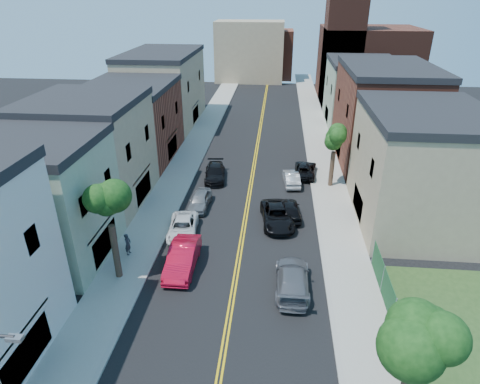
% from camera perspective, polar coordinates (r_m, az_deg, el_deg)
% --- Properties ---
extents(sidewalk_left, '(3.20, 100.00, 0.15)m').
position_cam_1_polar(sidewalk_left, '(51.80, -6.46, 6.34)').
color(sidewalk_left, gray).
rests_on(sidewalk_left, ground).
extents(sidewalk_right, '(3.20, 100.00, 0.15)m').
position_cam_1_polar(sidewalk_right, '(51.06, 11.28, 5.69)').
color(sidewalk_right, gray).
rests_on(sidewalk_right, ground).
extents(curb_left, '(0.30, 100.00, 0.15)m').
position_cam_1_polar(curb_left, '(51.48, -4.54, 6.29)').
color(curb_left, gray).
rests_on(curb_left, ground).
extents(curb_right, '(0.30, 100.00, 0.15)m').
position_cam_1_polar(curb_right, '(50.90, 9.31, 5.79)').
color(curb_right, gray).
rests_on(curb_right, ground).
extents(bldg_left_palegrn, '(9.00, 8.00, 8.50)m').
position_cam_1_polar(bldg_left_palegrn, '(31.73, -26.43, -1.62)').
color(bldg_left_palegrn, gray).
rests_on(bldg_left_palegrn, ground).
extents(bldg_left_tan_near, '(9.00, 10.00, 9.00)m').
position_cam_1_polar(bldg_left_tan_near, '(38.81, -20.08, 4.89)').
color(bldg_left_tan_near, '#998466').
rests_on(bldg_left_tan_near, ground).
extents(bldg_left_brick, '(9.00, 12.00, 8.00)m').
position_cam_1_polar(bldg_left_brick, '(48.56, -14.80, 9.15)').
color(bldg_left_brick, brown).
rests_on(bldg_left_brick, ground).
extents(bldg_left_tan_far, '(9.00, 16.00, 9.50)m').
position_cam_1_polar(bldg_left_tan_far, '(61.28, -10.58, 13.76)').
color(bldg_left_tan_far, '#998466').
rests_on(bldg_left_tan_far, ground).
extents(bldg_right_tan, '(9.00, 12.00, 9.00)m').
position_cam_1_polar(bldg_right_tan, '(36.16, 23.68, 2.69)').
color(bldg_right_tan, '#998466').
rests_on(bldg_right_tan, ground).
extents(bldg_right_brick, '(9.00, 14.00, 10.00)m').
position_cam_1_polar(bldg_right_brick, '(48.74, 19.23, 9.85)').
color(bldg_right_brick, brown).
rests_on(bldg_right_brick, ground).
extents(bldg_right_palegrn, '(9.00, 12.00, 8.50)m').
position_cam_1_polar(bldg_right_palegrn, '(62.20, 16.41, 12.87)').
color(bldg_right_palegrn, gray).
rests_on(bldg_right_palegrn, ground).
extents(church, '(16.20, 14.20, 22.60)m').
position_cam_1_polar(church, '(76.68, 16.58, 17.53)').
color(church, '#4C2319').
rests_on(church, ground).
extents(backdrop_left, '(14.00, 8.00, 12.00)m').
position_cam_1_polar(backdrop_left, '(90.60, 1.35, 18.95)').
color(backdrop_left, '#998466').
rests_on(backdrop_left, ground).
extents(backdrop_center, '(10.00, 8.00, 10.00)m').
position_cam_1_polar(backdrop_center, '(94.50, 4.09, 18.59)').
color(backdrop_center, brown).
rests_on(backdrop_center, ground).
extents(fence_right, '(0.04, 15.00, 1.90)m').
position_cam_1_polar(fence_right, '(24.85, 21.48, -17.73)').
color(fence_right, '#143F1E').
rests_on(fence_right, sidewalk_right).
extents(tree_left_mid, '(5.20, 5.20, 9.29)m').
position_cam_1_polar(tree_left_mid, '(26.38, -18.13, 0.13)').
color(tree_left_mid, '#3E2B1F').
rests_on(tree_left_mid, sidewalk_left).
extents(tree_right_corner, '(5.80, 5.80, 10.35)m').
position_cam_1_polar(tree_right_corner, '(16.51, 24.42, -15.32)').
color(tree_right_corner, '#3E2B1F').
rests_on(tree_right_corner, sidewalk_right).
extents(tree_right_far, '(4.40, 4.40, 8.03)m').
position_cam_1_polar(tree_right_far, '(39.85, 13.22, 8.27)').
color(tree_right_far, '#3E2B1F').
rests_on(tree_right_far, sidewalk_right).
extents(red_sedan, '(1.85, 5.22, 1.72)m').
position_cam_1_polar(red_sedan, '(29.21, -8.00, -9.06)').
color(red_sedan, red).
rests_on(red_sedan, ground).
extents(white_pickup, '(2.70, 4.99, 1.33)m').
position_cam_1_polar(white_pickup, '(33.00, -7.96, -4.93)').
color(white_pickup, silver).
rests_on(white_pickup, ground).
extents(grey_car_left, '(1.84, 4.27, 1.44)m').
position_cam_1_polar(grey_car_left, '(36.87, -5.62, -1.14)').
color(grey_car_left, slate).
rests_on(grey_car_left, ground).
extents(black_car_left, '(2.54, 5.12, 1.43)m').
position_cam_1_polar(black_car_left, '(42.29, -3.52, 2.68)').
color(black_car_left, black).
rests_on(black_car_left, ground).
extents(grey_car_right, '(2.22, 5.38, 1.56)m').
position_cam_1_polar(grey_car_right, '(27.40, 7.30, -11.93)').
color(grey_car_right, '#595A61').
rests_on(grey_car_right, ground).
extents(black_car_right, '(2.10, 4.33, 1.42)m').
position_cam_1_polar(black_car_right, '(35.44, 6.98, -2.43)').
color(black_car_right, black).
rests_on(black_car_right, ground).
extents(silver_car_right, '(1.85, 4.22, 1.35)m').
position_cam_1_polar(silver_car_right, '(41.44, 7.15, 1.94)').
color(silver_car_right, '#B1B3B9').
rests_on(silver_car_right, ground).
extents(dark_car_right_far, '(2.72, 5.02, 1.34)m').
position_cam_1_polar(dark_car_right_far, '(43.70, 9.02, 3.13)').
color(dark_car_right_far, black).
rests_on(dark_car_right_far, ground).
extents(black_suv_lane, '(3.16, 5.62, 1.48)m').
position_cam_1_polar(black_suv_lane, '(34.31, 5.18, -3.31)').
color(black_suv_lane, black).
rests_on(black_suv_lane, ground).
extents(pedestrian_left, '(0.46, 0.65, 1.69)m').
position_cam_1_polar(pedestrian_left, '(31.20, -15.35, -7.01)').
color(pedestrian_left, '#23242B').
rests_on(pedestrian_left, sidewalk_left).
extents(pedestrian_right, '(1.15, 1.04, 1.94)m').
position_cam_1_polar(pedestrian_right, '(24.03, 21.00, -19.38)').
color(pedestrian_right, '#B1281B').
rests_on(pedestrian_right, sidewalk_right).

